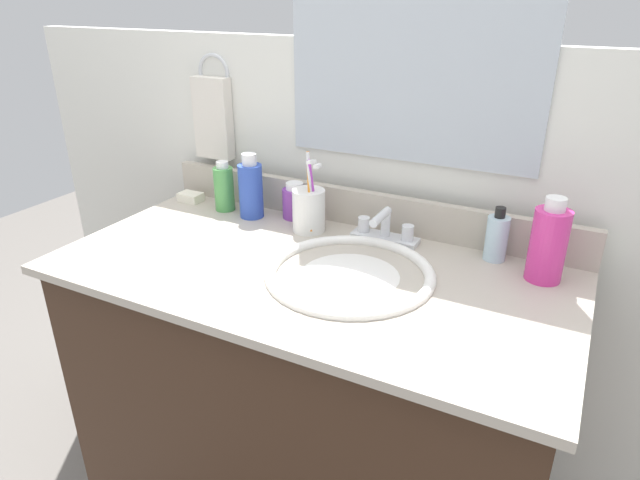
% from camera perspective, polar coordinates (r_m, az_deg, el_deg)
% --- Properties ---
extents(vanity_cabinet, '(1.06, 0.51, 0.84)m').
position_cam_1_polar(vanity_cabinet, '(1.43, -1.06, -18.69)').
color(vanity_cabinet, '#382316').
rests_on(vanity_cabinet, ground_plane).
extents(countertop, '(1.11, 0.56, 0.02)m').
position_cam_1_polar(countertop, '(1.18, -1.22, -3.26)').
color(countertop, '#B2A899').
rests_on(countertop, vanity_cabinet).
extents(backsplash, '(1.11, 0.02, 0.09)m').
position_cam_1_polar(backsplash, '(1.38, 4.10, 3.37)').
color(backsplash, '#B2A899').
rests_on(backsplash, countertop).
extents(back_wall, '(2.21, 0.04, 1.30)m').
position_cam_1_polar(back_wall, '(1.54, 4.74, -4.81)').
color(back_wall, silver).
rests_on(back_wall, ground_plane).
extents(mirror_panel, '(0.60, 0.01, 0.56)m').
position_cam_1_polar(mirror_panel, '(1.29, 9.75, 20.16)').
color(mirror_panel, '#B2BCC6').
extents(towel_ring, '(0.10, 0.01, 0.10)m').
position_cam_1_polar(towel_ring, '(1.57, -10.97, 16.71)').
color(towel_ring, silver).
extents(hand_towel, '(0.11, 0.04, 0.22)m').
position_cam_1_polar(hand_towel, '(1.57, -11.02, 12.29)').
color(hand_towel, silver).
extents(sink_basin, '(0.35, 0.35, 0.11)m').
position_cam_1_polar(sink_basin, '(1.16, 3.06, -4.99)').
color(sink_basin, white).
rests_on(sink_basin, countertop).
extents(faucet, '(0.16, 0.10, 0.08)m').
position_cam_1_polar(faucet, '(1.30, 6.70, 1.02)').
color(faucet, silver).
rests_on(faucet, countertop).
extents(bottle_cream_purple, '(0.06, 0.06, 0.09)m').
position_cam_1_polar(bottle_cream_purple, '(1.42, -2.63, 3.99)').
color(bottle_cream_purple, '#7A3899').
rests_on(bottle_cream_purple, countertop).
extents(bottle_gel_clear, '(0.05, 0.05, 0.12)m').
position_cam_1_polar(bottle_gel_clear, '(1.25, 17.86, 0.27)').
color(bottle_gel_clear, silver).
rests_on(bottle_gel_clear, countertop).
extents(bottle_toner_green, '(0.05, 0.05, 0.13)m').
position_cam_1_polar(bottle_toner_green, '(1.49, -9.93, 5.36)').
color(bottle_toner_green, '#4C9E4C').
rests_on(bottle_toner_green, countertop).
extents(bottle_shampoo_blue, '(0.06, 0.06, 0.17)m').
position_cam_1_polar(bottle_shampoo_blue, '(1.43, -7.20, 5.28)').
color(bottle_shampoo_blue, '#2D4CB2').
rests_on(bottle_shampoo_blue, countertop).
extents(bottle_soap_pink, '(0.07, 0.07, 0.18)m').
position_cam_1_polar(bottle_soap_pink, '(1.19, 22.60, -0.34)').
color(bottle_soap_pink, '#D8338C').
rests_on(bottle_soap_pink, countertop).
extents(cup_white_ceramic, '(0.08, 0.08, 0.20)m').
position_cam_1_polar(cup_white_ceramic, '(1.34, -1.16, 3.21)').
color(cup_white_ceramic, white).
rests_on(cup_white_ceramic, countertop).
extents(soap_bar, '(0.06, 0.04, 0.02)m').
position_cam_1_polar(soap_bar, '(1.59, -13.28, 4.35)').
color(soap_bar, white).
rests_on(soap_bar, countertop).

